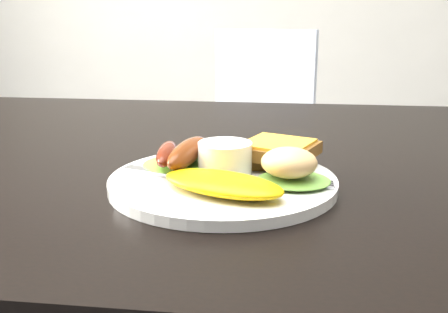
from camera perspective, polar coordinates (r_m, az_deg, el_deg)
dining_table at (r=0.72m, az=2.39°, el=-0.99°), size 1.20×0.80×0.04m
dining_chair at (r=1.73m, az=3.97°, el=-0.77°), size 0.44×0.44×0.04m
person at (r=1.22m, az=-7.35°, el=3.91°), size 0.58×0.47×1.38m
plate at (r=0.57m, az=-0.13°, el=-2.81°), size 0.25×0.25×0.01m
lettuce_left at (r=0.60m, az=-5.01°, el=-0.87°), size 0.10×0.10×0.01m
lettuce_right at (r=0.55m, az=7.60°, el=-2.56°), size 0.08×0.07×0.01m
omelette at (r=0.51m, az=-0.16°, el=-2.96°), size 0.14×0.11×0.02m
sausage_a at (r=0.58m, az=-6.26°, el=0.32°), size 0.03×0.09×0.02m
sausage_b at (r=0.58m, az=-3.94°, el=0.46°), size 0.04×0.11×0.03m
ramekin at (r=0.57m, az=0.11°, el=-0.15°), size 0.06×0.06×0.03m
toast_a at (r=0.62m, az=3.60°, el=0.03°), size 0.09×0.09×0.01m
toast_b at (r=0.60m, az=5.87°, el=0.70°), size 0.10×0.10×0.01m
potato_salad at (r=0.54m, az=7.10°, el=-0.65°), size 0.06×0.06×0.03m
fork at (r=0.55m, az=-3.32°, el=-2.35°), size 0.17×0.07×0.00m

